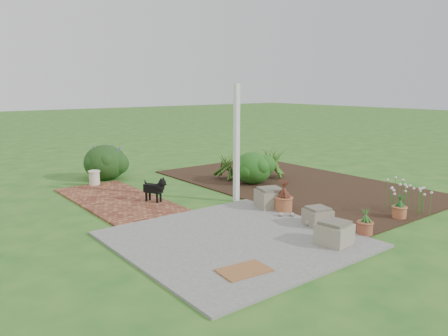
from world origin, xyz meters
TOP-DOWN VIEW (x-y plane):
  - ground at (0.00, 0.00)m, footprint 80.00×80.00m
  - concrete_patio at (-1.25, -1.75)m, footprint 3.50×3.50m
  - brick_path at (-1.70, 1.75)m, footprint 1.60×3.50m
  - garden_bed at (2.50, 0.50)m, footprint 4.00×7.00m
  - veranda_post at (0.30, 0.10)m, footprint 0.10×0.10m
  - stone_trough_near at (-0.19, -2.88)m, footprint 0.53×0.53m
  - stone_trough_mid at (0.34, -2.11)m, footprint 0.50×0.50m
  - stone_trough_far at (0.48, -0.76)m, footprint 0.64×0.64m
  - coir_doormat at (-1.96, -2.81)m, footprint 0.72×0.50m
  - black_dog at (-1.16, 1.02)m, footprint 0.34×0.56m
  - cream_ceramic_urn at (-1.54, 3.39)m, footprint 0.28×0.28m
  - evergreen_shrub at (1.70, 1.15)m, footprint 1.18×1.18m
  - agapanthus_clump_back at (2.60, 1.36)m, footprint 1.31×1.31m
  - agapanthus_clump_front at (1.50, 1.95)m, footprint 0.98×0.98m
  - pink_flower_patch at (2.34, -2.66)m, footprint 1.04×1.04m
  - terracotta_pot_bronze at (0.52, -1.10)m, footprint 0.44×0.44m
  - terracotta_pot_small_left at (1.90, -2.75)m, footprint 0.32×0.32m
  - terracotta_pot_small_right at (0.58, -2.91)m, footprint 0.33×0.33m
  - purple_flowering_bush at (-0.99, 4.00)m, footprint 1.15×1.15m

SIDE VIEW (x-z plane):
  - ground at x=0.00m, z-range 0.00..0.00m
  - garden_bed at x=2.50m, z-range 0.00..0.03m
  - concrete_patio at x=-1.25m, z-range 0.00..0.04m
  - brick_path at x=-1.70m, z-range 0.00..0.04m
  - coir_doormat at x=-1.96m, z-range 0.04..0.06m
  - terracotta_pot_small_left at x=1.90m, z-range 0.03..0.24m
  - terracotta_pot_small_right at x=0.58m, z-range 0.03..0.24m
  - terracotta_pot_bronze at x=0.52m, z-range 0.03..0.31m
  - stone_trough_mid at x=0.34m, z-range 0.04..0.31m
  - stone_trough_near at x=-0.19m, z-range 0.04..0.35m
  - stone_trough_far at x=0.48m, z-range 0.04..0.38m
  - cream_ceramic_urn at x=-1.54m, z-range 0.04..0.38m
  - pink_flower_patch at x=2.34m, z-range 0.03..0.64m
  - black_dog at x=-1.16m, z-range 0.09..0.59m
  - evergreen_shrub at x=1.70m, z-range 0.03..0.84m
  - agapanthus_clump_front at x=1.50m, z-range 0.03..0.84m
  - purple_flowering_bush at x=-0.99m, z-range 0.00..0.95m
  - agapanthus_clump_back at x=2.60m, z-range 0.03..1.00m
  - veranda_post at x=0.30m, z-range 0.00..2.50m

